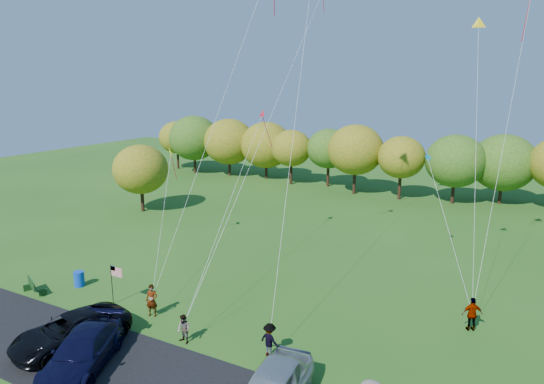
{
  "coord_description": "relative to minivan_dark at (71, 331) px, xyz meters",
  "views": [
    {
      "loc": [
        13.2,
        -18.2,
        13.2
      ],
      "look_at": [
        -0.09,
        6.0,
        6.87
      ],
      "focal_mm": 32.0,
      "sensor_mm": 36.0,
      "label": 1
    }
  ],
  "objects": [
    {
      "name": "boulder_near",
      "position": [
        10.96,
        3.33,
        -0.6
      ],
      "size": [
        1.11,
        0.87,
        0.55
      ],
      "primitive_type": "ellipsoid",
      "color": "#A0978C",
      "rests_on": "ground"
    },
    {
      "name": "flyer_b",
      "position": [
        4.78,
        3.02,
        -0.1
      ],
      "size": [
        0.86,
        0.74,
        1.55
      ],
      "primitive_type": "imported",
      "rotation": [
        0.0,
        0.0,
        -0.23
      ],
      "color": "#4C4C59",
      "rests_on": "ground"
    },
    {
      "name": "minivan_navy",
      "position": [
        2.12,
        -1.07,
        0.02
      ],
      "size": [
        4.53,
        6.22,
        1.67
      ],
      "primitive_type": "imported",
      "rotation": [
        0.0,
        0.0,
        0.43
      ],
      "color": "black",
      "rests_on": "asphalt_lane"
    },
    {
      "name": "treeline",
      "position": [
        4.7,
        40.06,
        3.86
      ],
      "size": [
        76.56,
        27.87,
        8.18
      ],
      "color": "#331D12",
      "rests_on": "ground"
    },
    {
      "name": "park_bench",
      "position": [
        -7.39,
        3.09,
        -0.33
      ],
      "size": [
        1.79,
        1.02,
        1.02
      ],
      "rotation": [
        0.0,
        0.0,
        -0.42
      ],
      "color": "#153A15",
      "rests_on": "ground"
    },
    {
      "name": "ground",
      "position": [
        6.45,
        3.55,
        -0.87
      ],
      "size": [
        140.0,
        140.0,
        0.0
      ],
      "primitive_type": "plane",
      "color": "#245418",
      "rests_on": "ground"
    },
    {
      "name": "flyer_a",
      "position": [
        1.3,
        4.49,
        0.08
      ],
      "size": [
        0.81,
        0.67,
        1.9
      ],
      "primitive_type": "imported",
      "rotation": [
        0.0,
        0.0,
        0.36
      ],
      "color": "#4C4C59",
      "rests_on": "ground"
    },
    {
      "name": "flag_assembly",
      "position": [
        -1.6,
        4.52,
        1.0
      ],
      "size": [
        0.92,
        0.6,
        2.5
      ],
      "color": "black",
      "rests_on": "ground"
    },
    {
      "name": "flyer_c",
      "position": [
        9.24,
        4.09,
        -0.01
      ],
      "size": [
        1.21,
        0.83,
        1.72
      ],
      "primitive_type": "imported",
      "rotation": [
        0.0,
        0.0,
        2.96
      ],
      "color": "#4C4C59",
      "rests_on": "ground"
    },
    {
      "name": "flyer_d",
      "position": [
        17.6,
        11.55,
        0.07
      ],
      "size": [
        1.2,
        0.92,
        1.89
      ],
      "primitive_type": "imported",
      "rotation": [
        0.0,
        0.0,
        3.62
      ],
      "color": "#4C4C59",
      "rests_on": "ground"
    },
    {
      "name": "trash_barrel",
      "position": [
        -5.81,
        5.34,
        -0.37
      ],
      "size": [
        0.67,
        0.67,
        1.01
      ],
      "primitive_type": "cylinder",
      "color": "#0D3EC5",
      "rests_on": "ground"
    },
    {
      "name": "minivan_dark",
      "position": [
        0.0,
        0.0,
        0.0
      ],
      "size": [
        3.92,
        6.3,
        1.63
      ],
      "primitive_type": "imported",
      "rotation": [
        0.0,
        0.0,
        -0.22
      ],
      "color": "black",
      "rests_on": "asphalt_lane"
    }
  ]
}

